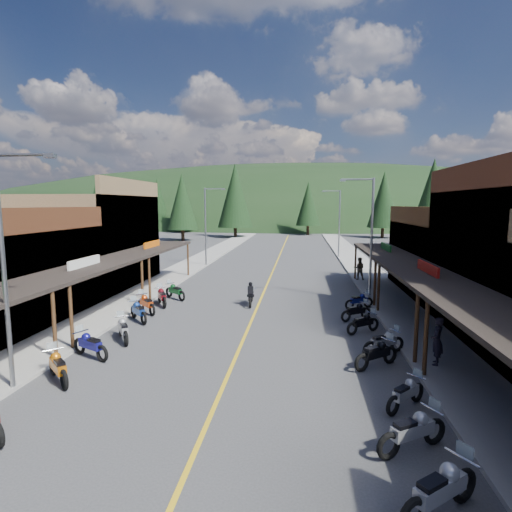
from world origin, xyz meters
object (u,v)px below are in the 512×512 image
(shop_east_3, at_px, (459,259))
(rider_on_bike, at_px, (251,296))
(pine_11, at_px, (433,198))
(bike_west_11, at_px, (175,290))
(pine_7, at_px, (158,201))
(bike_east_3, at_px, (440,488))
(bike_east_5, at_px, (406,392))
(shop_west_3, at_px, (89,241))
(bike_east_7, at_px, (384,341))
(pine_0, at_px, (97,204))
(bike_east_10, at_px, (359,300))
(streetlight_3, at_px, (338,220))
(bike_east_6, at_px, (376,352))
(bike_east_4, at_px, (413,429))
(streetlight_2, at_px, (369,234))
(bike_west_10, at_px, (162,296))
(streetlight_0, at_px, (7,262))
(pine_10, at_px, (182,202))
(pedestrian_east_a, at_px, (437,341))
(bike_east_9, at_px, (356,310))
(pine_5, at_px, (450,197))
(bike_east_8, at_px, (363,322))
(bike_west_5, at_px, (58,366))
(pedestrian_east_b, at_px, (359,268))
(pine_4, at_px, (384,200))
(bike_west_8, at_px, (138,310))
(streetlight_1, at_px, (207,223))
(pine_8, at_px, (137,207))
(bike_west_7, at_px, (123,328))
(bike_west_9, at_px, (146,303))
(bike_west_6, at_px, (90,344))
(pine_9, at_px, (445,204))

(shop_east_3, height_order, rider_on_bike, shop_east_3)
(pine_11, height_order, bike_west_11, pine_11)
(pine_7, xyz_separation_m, bike_east_3, (37.52, -86.19, -6.57))
(shop_east_3, xyz_separation_m, bike_east_5, (-7.79, -17.04, -1.98))
(shop_west_3, distance_m, bike_east_7, 23.71)
(pine_0, height_order, bike_east_10, pine_0)
(streetlight_3, xyz_separation_m, bike_east_6, (-1.32, -32.59, -3.84))
(bike_east_4, height_order, bike_east_10, bike_east_4)
(streetlight_2, bearing_deg, pine_11, 66.49)
(streetlight_3, distance_m, bike_west_10, 27.71)
(streetlight_0, relative_size, bike_east_6, 3.67)
(shop_west_3, relative_size, pine_10, 0.94)
(streetlight_2, xyz_separation_m, pedestrian_east_a, (1.00, -10.35, -3.37))
(bike_west_11, relative_size, bike_east_9, 1.09)
(pine_5, bearing_deg, bike_east_8, -111.88)
(streetlight_3, relative_size, bike_west_5, 3.63)
(streetlight_0, bearing_deg, pedestrian_east_b, 56.02)
(pine_4, relative_size, bike_west_10, 5.65)
(bike_west_8, distance_m, bike_west_10, 3.51)
(streetlight_1, distance_m, bike_west_5, 27.50)
(pine_0, bearing_deg, streetlight_1, -50.44)
(rider_on_bike, bearing_deg, bike_west_8, -147.91)
(bike_west_10, bearing_deg, pine_8, 84.75)
(bike_west_7, distance_m, bike_east_7, 11.76)
(bike_west_9, relative_size, bike_east_3, 0.95)
(bike_west_6, xyz_separation_m, bike_west_7, (0.44, 2.16, -0.00))
(streetlight_0, bearing_deg, bike_east_10, 43.25)
(shop_east_3, relative_size, pine_9, 1.01)
(bike_west_7, relative_size, bike_east_10, 1.12)
(pine_0, height_order, bike_east_5, pine_0)
(pine_10, bearing_deg, streetlight_0, -78.84)
(streetlight_1, bearing_deg, bike_east_8, -57.97)
(pine_7, xyz_separation_m, bike_east_6, (37.63, -78.59, -6.61))
(bike_west_6, bearing_deg, pine_9, -4.73)
(streetlight_1, distance_m, bike_west_11, 15.03)
(shop_west_3, distance_m, bike_west_6, 16.49)
(bike_east_3, distance_m, bike_east_8, 11.87)
(streetlight_3, bearing_deg, pedestrian_east_b, -88.02)
(pine_10, distance_m, bike_east_7, 56.90)
(shop_west_3, bearing_deg, bike_west_10, -35.27)
(bike_west_11, xyz_separation_m, bike_east_5, (11.69, -13.26, -0.06))
(bike_east_3, bearing_deg, bike_east_8, 141.69)
(bike_east_4, bearing_deg, bike_west_10, -170.78)
(pine_9, xyz_separation_m, bike_west_10, (-30.03, -39.18, -5.75))
(bike_west_5, xyz_separation_m, bike_west_6, (-0.04, 2.28, -0.00))
(bike_west_6, xyz_separation_m, bike_east_9, (11.69, 6.79, -0.06))
(pedestrian_east_a, bearing_deg, pine_5, 179.25)
(shop_east_3, height_order, bike_east_9, shop_east_3)
(bike_west_5, distance_m, bike_east_6, 11.87)
(pine_0, distance_m, bike_west_11, 64.63)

